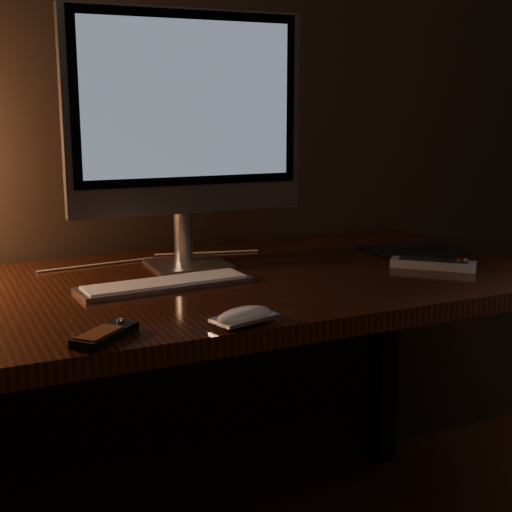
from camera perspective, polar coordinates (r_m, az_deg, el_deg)
name	(u,v)px	position (r m, az deg, el deg)	size (l,w,h in m)	color
desk	(189,328)	(1.68, -5.42, -5.75)	(1.60, 0.75, 0.75)	#33160B
monitor	(186,118)	(1.68, -5.60, 10.92)	(0.57, 0.17, 0.59)	silver
keyboard	(165,284)	(1.53, -7.26, -2.21)	(0.38, 0.10, 0.01)	silver
mousepad	(414,250)	(1.95, 12.51, 0.47)	(0.25, 0.20, 0.00)	black
mouse	(245,319)	(1.26, -0.92, -5.03)	(0.12, 0.06, 0.02)	white
media_remote	(105,334)	(1.21, -11.98, -6.15)	(0.13, 0.12, 0.02)	black
tv_remote	(433,264)	(1.74, 13.98, -0.61)	(0.18, 0.17, 0.03)	gray
cable	(155,259)	(1.80, -8.05, -0.26)	(0.00, 0.00, 0.56)	white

